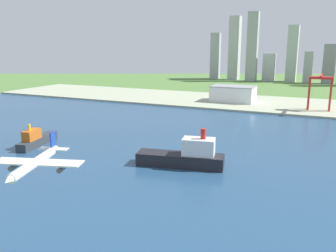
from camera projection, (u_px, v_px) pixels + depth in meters
ground_plane at (227, 137)px, 306.81m from camera, size 2400.00×2400.00×0.00m
water_bay at (206, 156)px, 253.58m from camera, size 840.00×360.00×0.15m
industrial_pier at (264, 104)px, 475.03m from camera, size 840.00×140.00×2.50m
airplane_landing at (36, 163)px, 124.34m from camera, size 33.13×36.43×10.92m
container_barge at (36, 139)px, 278.37m from camera, size 17.85×46.16×19.30m
cargo_ship at (185, 156)px, 230.02m from camera, size 59.30×25.41×26.35m
port_crane_red at (321, 85)px, 412.22m from camera, size 26.06×36.31×42.90m
warehouse_main at (233, 94)px, 483.62m from camera, size 59.26×38.24×21.66m
distant_skyline at (272, 55)px, 770.34m from camera, size 303.88×63.77×150.97m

